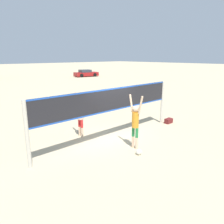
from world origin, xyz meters
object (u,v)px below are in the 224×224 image
at_px(player_blocker, 80,114).
at_px(gear_bag, 169,121).
at_px(volleyball_net, 112,105).
at_px(volleyball, 139,152).
at_px(parked_car_near, 86,73).
at_px(player_spiker, 135,121).

xyz_separation_m(player_blocker, gear_bag, (4.91, -1.65, -0.98)).
xyz_separation_m(volleyball_net, volleyball, (-0.31, -1.89, -1.53)).
bearing_deg(player_blocker, gear_bag, 71.47).
xyz_separation_m(player_blocker, volleyball, (0.52, -3.18, -1.00)).
bearing_deg(player_blocker, parked_car_near, 143.42).
height_order(volleyball_net, player_blocker, volleyball_net).
height_order(volleyball_net, parked_car_near, volleyball_net).
bearing_deg(gear_bag, volleyball, -160.82).
height_order(volleyball_net, gear_bag, volleyball_net).
xyz_separation_m(volleyball_net, parked_car_near, (17.58, 26.09, -1.07)).
bearing_deg(player_spiker, parked_car_near, -32.58).
distance_m(player_blocker, gear_bag, 5.27).
bearing_deg(volleyball, gear_bag, 19.18).
relative_size(volleyball_net, player_blocker, 3.71).
height_order(player_blocker, gear_bag, player_blocker).
relative_size(volleyball_net, parked_car_near, 1.73).
distance_m(volleyball_net, volleyball, 2.45).
bearing_deg(volleyball_net, gear_bag, -5.03).
bearing_deg(volleyball, parked_car_near, 57.41).
relative_size(gear_bag, parked_car_near, 0.11).
distance_m(volleyball, parked_car_near, 33.22).
xyz_separation_m(volleyball, parked_car_near, (17.89, 27.98, 0.46)).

